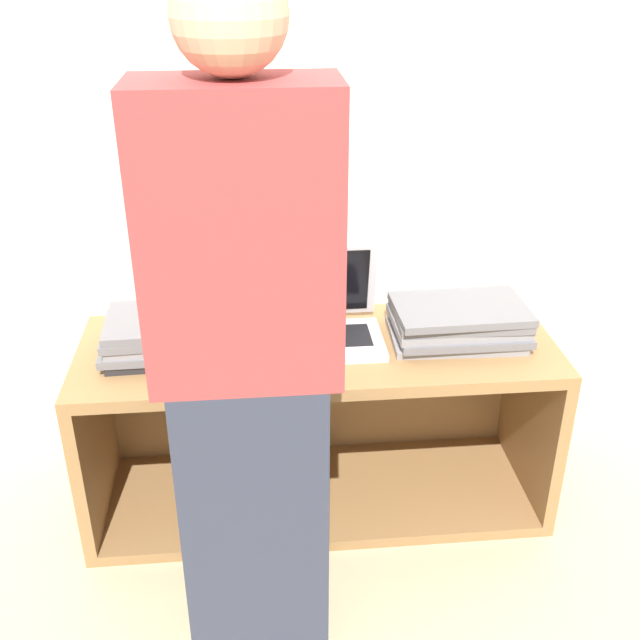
% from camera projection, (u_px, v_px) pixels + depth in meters
% --- Properties ---
extents(ground_plane, '(12.00, 12.00, 0.00)m').
position_uv_depth(ground_plane, '(325.00, 552.00, 2.21)').
color(ground_plane, tan).
extents(wall_back, '(8.00, 0.05, 2.40)m').
position_uv_depth(wall_back, '(306.00, 97.00, 2.19)').
color(wall_back, silver).
rests_on(wall_back, ground_plane).
extents(cart, '(1.39, 0.50, 0.56)m').
position_uv_depth(cart, '(316.00, 414.00, 2.36)').
color(cart, olive).
rests_on(cart, ground_plane).
extents(laptop_open, '(0.38, 0.29, 0.26)m').
position_uv_depth(laptop_open, '(316.00, 321.00, 2.19)').
color(laptop_open, '#B7B7BC').
rests_on(laptop_open, cart).
extents(laptop_stack_left, '(0.40, 0.26, 0.11)m').
position_uv_depth(laptop_stack_left, '(174.00, 334.00, 2.11)').
color(laptop_stack_left, '#232326').
rests_on(laptop_stack_left, cart).
extents(laptop_stack_right, '(0.39, 0.26, 0.11)m').
position_uv_depth(laptop_stack_right, '(458.00, 322.00, 2.18)').
color(laptop_stack_right, gray).
rests_on(laptop_stack_right, cart).
extents(person, '(0.40, 0.53, 1.61)m').
position_uv_depth(person, '(247.00, 361.00, 1.62)').
color(person, '#2D3342').
rests_on(person, ground_plane).
extents(inventory_tag, '(0.06, 0.02, 0.01)m').
position_uv_depth(inventory_tag, '(170.00, 325.00, 2.03)').
color(inventory_tag, red).
rests_on(inventory_tag, laptop_stack_left).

